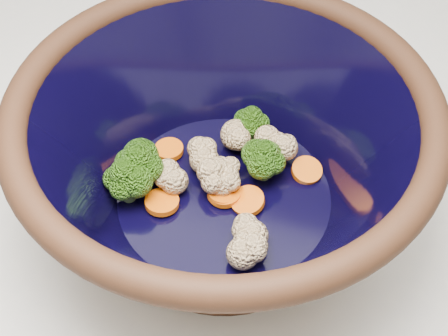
# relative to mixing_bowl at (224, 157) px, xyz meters

# --- Properties ---
(mixing_bowl) EXTENTS (0.43, 0.43, 0.16)m
(mixing_bowl) POSITION_rel_mixing_bowl_xyz_m (0.00, 0.00, 0.00)
(mixing_bowl) COLOR black
(mixing_bowl) RESTS_ON counter
(vegetable_pile) EXTENTS (0.19, 0.18, 0.06)m
(vegetable_pile) POSITION_rel_mixing_bowl_xyz_m (-0.02, 0.01, -0.03)
(vegetable_pile) COLOR #608442
(vegetable_pile) RESTS_ON mixing_bowl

